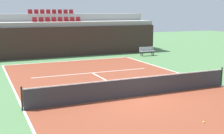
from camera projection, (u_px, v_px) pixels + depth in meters
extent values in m
plane|color=#477042|center=(136.00, 97.00, 15.07)|extent=(80.00, 80.00, 0.00)
cube|color=brown|center=(136.00, 97.00, 15.07)|extent=(11.00, 24.00, 0.01)
cube|color=white|center=(70.00, 61.00, 25.82)|extent=(11.00, 0.10, 0.00)
cube|color=white|center=(24.00, 111.00, 12.90)|extent=(0.10, 24.00, 0.00)
cube|color=white|center=(220.00, 86.00, 17.23)|extent=(0.10, 24.00, 0.00)
cube|color=white|center=(92.00, 73.00, 20.82)|extent=(8.26, 0.10, 0.00)
cube|color=white|center=(111.00, 83.00, 17.94)|extent=(0.10, 6.40, 0.00)
cube|color=#33231E|center=(62.00, 42.00, 27.90)|extent=(19.51, 0.30, 2.80)
cube|color=#9E9E99|center=(58.00, 39.00, 29.08)|extent=(19.51, 2.40, 3.22)
cube|color=#9E9E99|center=(52.00, 33.00, 31.17)|extent=(19.51, 2.40, 3.95)
cube|color=maroon|center=(35.00, 22.00, 27.94)|extent=(0.44, 0.44, 0.04)
cube|color=maroon|center=(35.00, 19.00, 28.08)|extent=(0.44, 0.04, 0.40)
cube|color=maroon|center=(42.00, 22.00, 28.18)|extent=(0.44, 0.44, 0.04)
cube|color=maroon|center=(41.00, 19.00, 28.32)|extent=(0.44, 0.04, 0.40)
cube|color=maroon|center=(48.00, 22.00, 28.42)|extent=(0.44, 0.44, 0.04)
cube|color=maroon|center=(48.00, 19.00, 28.56)|extent=(0.44, 0.04, 0.40)
cube|color=maroon|center=(54.00, 21.00, 28.66)|extent=(0.44, 0.44, 0.04)
cube|color=maroon|center=(54.00, 19.00, 28.80)|extent=(0.44, 0.04, 0.40)
cube|color=maroon|center=(61.00, 21.00, 28.90)|extent=(0.44, 0.44, 0.04)
cube|color=maroon|center=(60.00, 19.00, 29.04)|extent=(0.44, 0.04, 0.40)
cube|color=maroon|center=(67.00, 21.00, 29.14)|extent=(0.44, 0.44, 0.04)
cube|color=maroon|center=(66.00, 19.00, 29.28)|extent=(0.44, 0.04, 0.40)
cube|color=maroon|center=(73.00, 21.00, 29.38)|extent=(0.44, 0.44, 0.04)
cube|color=maroon|center=(72.00, 19.00, 29.52)|extent=(0.44, 0.04, 0.40)
cube|color=maroon|center=(79.00, 21.00, 29.62)|extent=(0.44, 0.44, 0.04)
cube|color=maroon|center=(78.00, 19.00, 29.76)|extent=(0.44, 0.04, 0.40)
cube|color=maroon|center=(31.00, 14.00, 29.97)|extent=(0.44, 0.44, 0.04)
cube|color=maroon|center=(30.00, 11.00, 30.11)|extent=(0.44, 0.04, 0.40)
cube|color=maroon|center=(37.00, 14.00, 30.21)|extent=(0.44, 0.44, 0.04)
cube|color=maroon|center=(36.00, 11.00, 30.35)|extent=(0.44, 0.04, 0.40)
cube|color=maroon|center=(43.00, 14.00, 30.45)|extent=(0.44, 0.44, 0.04)
cube|color=maroon|center=(42.00, 11.00, 30.59)|extent=(0.44, 0.04, 0.40)
cube|color=maroon|center=(49.00, 14.00, 30.69)|extent=(0.44, 0.44, 0.04)
cube|color=maroon|center=(48.00, 11.00, 30.83)|extent=(0.44, 0.04, 0.40)
cube|color=maroon|center=(55.00, 14.00, 30.93)|extent=(0.44, 0.44, 0.04)
cube|color=maroon|center=(54.00, 11.00, 31.07)|extent=(0.44, 0.04, 0.40)
cube|color=maroon|center=(60.00, 14.00, 31.17)|extent=(0.44, 0.44, 0.04)
cube|color=maroon|center=(60.00, 11.00, 31.31)|extent=(0.44, 0.04, 0.40)
cube|color=maroon|center=(66.00, 14.00, 31.41)|extent=(0.44, 0.44, 0.04)
cube|color=maroon|center=(65.00, 11.00, 31.55)|extent=(0.44, 0.04, 0.40)
cube|color=maroon|center=(72.00, 14.00, 31.65)|extent=(0.44, 0.44, 0.04)
cube|color=maroon|center=(71.00, 11.00, 31.79)|extent=(0.44, 0.04, 0.40)
cylinder|color=black|center=(22.00, 99.00, 12.79)|extent=(0.08, 0.08, 1.07)
cylinder|color=black|center=(222.00, 77.00, 17.15)|extent=(0.08, 0.08, 1.07)
cube|color=#333338|center=(136.00, 87.00, 14.98)|extent=(10.90, 0.02, 0.92)
cube|color=white|center=(136.00, 78.00, 14.89)|extent=(10.90, 0.04, 0.05)
cube|color=#99999E|center=(147.00, 51.00, 28.81)|extent=(1.50, 0.40, 0.05)
cube|color=#99999E|center=(146.00, 49.00, 28.93)|extent=(1.50, 0.04, 0.36)
cube|color=#2D2D33|center=(142.00, 54.00, 28.48)|extent=(0.06, 0.06, 0.42)
cube|color=#2D2D33|center=(153.00, 53.00, 28.96)|extent=(0.06, 0.06, 0.42)
cube|color=#2D2D33|center=(141.00, 54.00, 28.74)|extent=(0.06, 0.06, 0.42)
cube|color=#2D2D33|center=(152.00, 53.00, 29.21)|extent=(0.06, 0.06, 0.42)
sphere|color=#CCE033|center=(204.00, 122.00, 11.48)|extent=(0.07, 0.07, 0.07)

